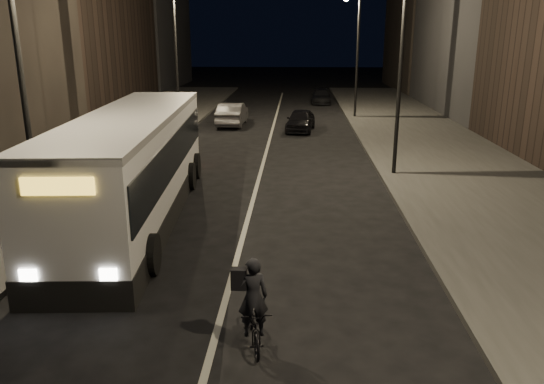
# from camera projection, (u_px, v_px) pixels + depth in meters

# --- Properties ---
(ground) EXTENTS (180.00, 180.00, 0.00)m
(ground) POSITION_uv_depth(u_px,v_px,m) (219.00, 322.00, 10.92)
(ground) COLOR black
(ground) RESTS_ON ground
(sidewalk_right) EXTENTS (7.00, 70.00, 0.16)m
(sidewalk_right) POSITION_uv_depth(u_px,v_px,m) (451.00, 164.00, 23.91)
(sidewalk_right) COLOR #333331
(sidewalk_right) RESTS_ON ground
(sidewalk_left) EXTENTS (7.00, 70.00, 0.16)m
(sidewalk_left) POSITION_uv_depth(u_px,v_px,m) (81.00, 160.00, 24.69)
(sidewalk_left) COLOR #333331
(sidewalk_left) RESTS_ON ground
(streetlight_right_mid) EXTENTS (1.20, 0.44, 8.12)m
(streetlight_right_mid) POSITION_uv_depth(u_px,v_px,m) (395.00, 43.00, 20.63)
(streetlight_right_mid) COLOR black
(streetlight_right_mid) RESTS_ON sidewalk_right
(streetlight_right_far) EXTENTS (1.20, 0.44, 8.12)m
(streetlight_right_far) POSITION_uv_depth(u_px,v_px,m) (354.00, 40.00, 35.95)
(streetlight_right_far) COLOR black
(streetlight_right_far) RESTS_ON sidewalk_right
(streetlight_left_near) EXTENTS (1.20, 0.44, 8.12)m
(streetlight_left_near) POSITION_uv_depth(u_px,v_px,m) (28.00, 48.00, 13.46)
(streetlight_left_near) COLOR black
(streetlight_left_near) RESTS_ON sidewalk_left
(streetlight_left_far) EXTENTS (1.20, 0.44, 8.12)m
(streetlight_left_far) POSITION_uv_depth(u_px,v_px,m) (180.00, 41.00, 30.70)
(streetlight_left_far) COLOR black
(streetlight_left_far) RESTS_ON sidewalk_left
(city_bus) EXTENTS (3.58, 12.65, 3.37)m
(city_bus) POSITION_uv_depth(u_px,v_px,m) (134.00, 162.00, 16.76)
(city_bus) COLOR silver
(city_bus) RESTS_ON ground
(cyclist_on_bicycle) EXTENTS (0.87, 1.70, 1.87)m
(cyclist_on_bicycle) POSITION_uv_depth(u_px,v_px,m) (254.00, 316.00, 9.93)
(cyclist_on_bicycle) COLOR black
(cyclist_on_bicycle) RESTS_ON ground
(car_near) EXTENTS (2.02, 4.02, 1.31)m
(car_near) POSITION_uv_depth(u_px,v_px,m) (301.00, 120.00, 32.43)
(car_near) COLOR black
(car_near) RESTS_ON ground
(car_mid) EXTENTS (1.68, 4.54, 1.48)m
(car_mid) POSITION_uv_depth(u_px,v_px,m) (232.00, 114.00, 34.40)
(car_mid) COLOR #3B3B3E
(car_mid) RESTS_ON ground
(car_far) EXTENTS (1.72, 4.07, 1.17)m
(car_far) POSITION_uv_depth(u_px,v_px,m) (321.00, 96.00, 45.63)
(car_far) COLOR black
(car_far) RESTS_ON ground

